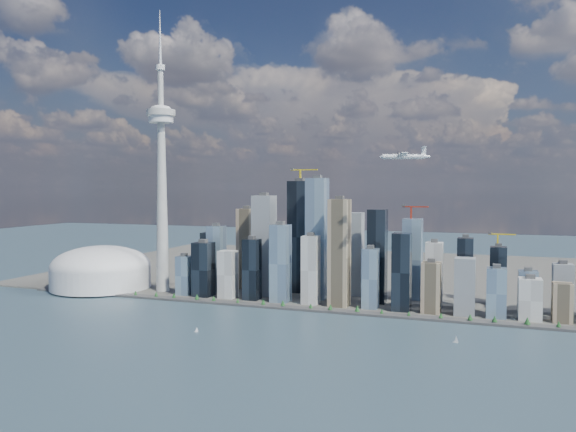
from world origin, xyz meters
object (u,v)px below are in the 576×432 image
(needle_tower, at_px, (162,174))
(airplane, at_px, (404,156))
(dome_stadium, at_px, (101,270))
(sailboat_east, at_px, (456,340))
(sailboat_west, at_px, (196,330))

(needle_tower, bearing_deg, airplane, -9.46)
(dome_stadium, relative_size, sailboat_east, 18.82)
(needle_tower, bearing_deg, dome_stadium, -175.91)
(dome_stadium, height_order, airplane, airplane)
(dome_stadium, height_order, sailboat_east, dome_stadium)
(sailboat_west, bearing_deg, needle_tower, 109.90)
(sailboat_east, bearing_deg, sailboat_west, -155.72)
(sailboat_west, bearing_deg, dome_stadium, 125.29)
(airplane, distance_m, sailboat_east, 286.91)
(sailboat_east, bearing_deg, airplane, 143.74)
(sailboat_west, xyz_separation_m, sailboat_east, (357.36, 67.15, 0.72))
(airplane, bearing_deg, dome_stadium, 157.57)
(needle_tower, bearing_deg, sailboat_west, -49.56)
(needle_tower, height_order, airplane, needle_tower)
(sailboat_west, relative_size, sailboat_east, 0.79)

